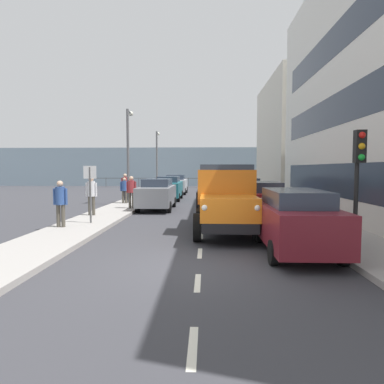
{
  "coord_description": "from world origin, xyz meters",
  "views": [
    {
      "loc": [
        -0.17,
        7.87,
        2.3
      ],
      "look_at": [
        0.56,
        -9.4,
        1.1
      ],
      "focal_mm": 31.98,
      "sensor_mm": 36.0,
      "label": 1
    }
  ],
  "objects": [
    {
      "name": "pedestrian_with_bag",
      "position": [
        5.16,
        -4.35,
        1.15
      ],
      "size": [
        0.53,
        0.34,
        1.7
      ],
      "color": "#4C473D",
      "rests_on": "sidewalk_right"
    },
    {
      "name": "building_far_block",
      "position": [
        -8.69,
        -23.94,
        5.09
      ],
      "size": [
        6.01,
        12.46,
        10.18
      ],
      "color": "beige",
      "rests_on": "ground_plane"
    },
    {
      "name": "sidewalk_right",
      "position": [
        4.6,
        -12.53,
        0.07
      ],
      "size": [
        2.17,
        42.3,
        0.15
      ],
      "primitive_type": "cube",
      "color": "#9E9993",
      "rests_on": "ground_plane"
    },
    {
      "name": "car_black_kerbside_2",
      "position": [
        -2.57,
        -13.04,
        0.89
      ],
      "size": [
        1.76,
        3.93,
        1.72
      ],
      "color": "black",
      "rests_on": "ground_plane"
    },
    {
      "name": "pedestrian_near_railing",
      "position": [
        5.1,
        -7.54,
        1.21
      ],
      "size": [
        0.53,
        0.34,
        1.79
      ],
      "color": "#4C473D",
      "rests_on": "sidewalk_right"
    },
    {
      "name": "car_silver_oppositeside_2",
      "position": [
        2.57,
        -22.83,
        0.9
      ],
      "size": [
        1.94,
        4.25,
        1.72
      ],
      "color": "#B7BABF",
      "rests_on": "ground_plane"
    },
    {
      "name": "ground_plane",
      "position": [
        0.0,
        -12.53,
        0.0
      ],
      "size": [
        80.0,
        80.0,
        0.0
      ],
      "primitive_type": "plane",
      "color": "#38383D"
    },
    {
      "name": "pedestrian_in_dark_coat",
      "position": [
        4.89,
        -12.99,
        1.07
      ],
      "size": [
        0.53,
        0.34,
        1.58
      ],
      "color": "#4C473D",
      "rests_on": "sidewalk_right"
    },
    {
      "name": "road_centreline_markings",
      "position": [
        0.0,
        -11.61,
        0.0
      ],
      "size": [
        0.12,
        37.6,
        0.01
      ],
      "color": "silver",
      "rests_on": "ground_plane"
    },
    {
      "name": "car_navy_kerbside_3",
      "position": [
        -2.57,
        -18.56,
        0.89
      ],
      "size": [
        1.76,
        4.1,
        1.72
      ],
      "color": "navy",
      "rests_on": "ground_plane"
    },
    {
      "name": "car_teal_oppositeside_1",
      "position": [
        2.57,
        -16.86,
        0.9
      ],
      "size": [
        1.85,
        4.36,
        1.72
      ],
      "color": "#1E6670",
      "rests_on": "ground_plane"
    },
    {
      "name": "pedestrian_couple_a",
      "position": [
        5.3,
        -14.9,
        1.21
      ],
      "size": [
        0.53,
        0.34,
        1.8
      ],
      "color": "black",
      "rests_on": "sidewalk_right"
    },
    {
      "name": "car_maroon_kerbside_near",
      "position": [
        -2.57,
        -1.55,
        0.9
      ],
      "size": [
        1.8,
        4.48,
        1.72
      ],
      "color": "maroon",
      "rests_on": "ground_plane"
    },
    {
      "name": "car_grey_oppositeside_0",
      "position": [
        2.57,
        -11.0,
        0.9
      ],
      "size": [
        1.84,
        4.29,
        1.72
      ],
      "color": "slate",
      "rests_on": "ground_plane"
    },
    {
      "name": "seawall_railing",
      "position": [
        -0.0,
        -33.08,
        0.92
      ],
      "size": [
        28.08,
        0.08,
        1.2
      ],
      "color": "#4C5156",
      "rests_on": "ground_plane"
    },
    {
      "name": "lamp_post_promenade",
      "position": [
        4.7,
        -13.46,
        3.66
      ],
      "size": [
        0.32,
        1.14,
        5.82
      ],
      "color": "#59595B",
      "rests_on": "sidewalk_right"
    },
    {
      "name": "sidewalk_left",
      "position": [
        -4.6,
        -12.53,
        0.07
      ],
      "size": [
        2.17,
        42.3,
        0.15
      ],
      "primitive_type": "cube",
      "color": "#9E9993",
      "rests_on": "ground_plane"
    },
    {
      "name": "street_sign",
      "position": [
        4.39,
        -5.34,
        1.68
      ],
      "size": [
        0.5,
        0.07,
        2.25
      ],
      "color": "#4C4C4C",
      "rests_on": "sidewalk_right"
    },
    {
      "name": "pedestrian_couple_b",
      "position": [
        3.87,
        -10.35,
        1.17
      ],
      "size": [
        0.53,
        0.34,
        1.73
      ],
      "color": "#4C473D",
      "rests_on": "sidewalk_right"
    },
    {
      "name": "truck_vintage_orange",
      "position": [
        -0.85,
        -4.03,
        1.18
      ],
      "size": [
        2.17,
        5.64,
        2.43
      ],
      "color": "black",
      "rests_on": "ground_plane"
    },
    {
      "name": "traffic_light_near",
      "position": [
        -4.39,
        -1.8,
        2.47
      ],
      "size": [
        0.28,
        0.41,
        3.2
      ],
      "color": "black",
      "rests_on": "sidewalk_left"
    },
    {
      "name": "sea_horizon",
      "position": [
        0.0,
        -36.68,
        2.5
      ],
      "size": [
        80.0,
        0.8,
        5.0
      ],
      "primitive_type": "cube",
      "color": "gray",
      "rests_on": "ground_plane"
    },
    {
      "name": "lamp_post_far",
      "position": [
        4.5,
        -24.51,
        3.57
      ],
      "size": [
        0.32,
        1.14,
        5.64
      ],
      "color": "#59595B",
      "rests_on": "sidewalk_right"
    },
    {
      "name": "car_red_kerbside_1",
      "position": [
        -2.57,
        -7.2,
        0.9
      ],
      "size": [
        1.86,
        4.19,
        1.72
      ],
      "color": "#B21E1E",
      "rests_on": "ground_plane"
    }
  ]
}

